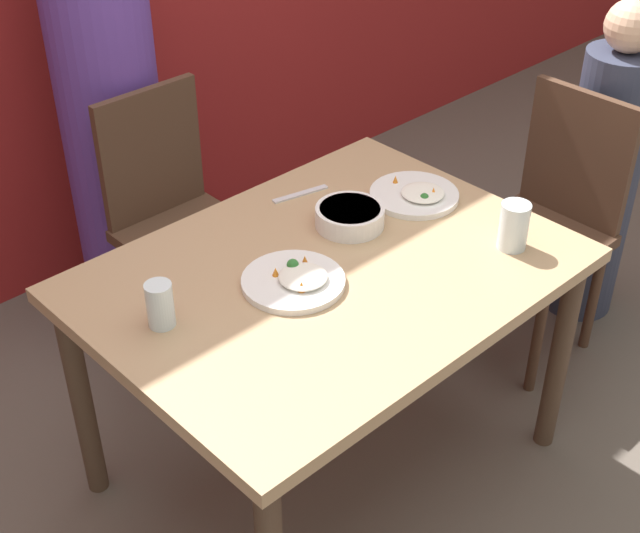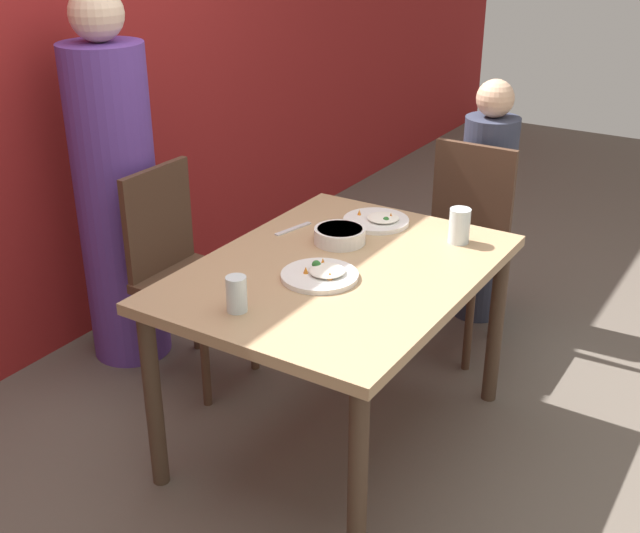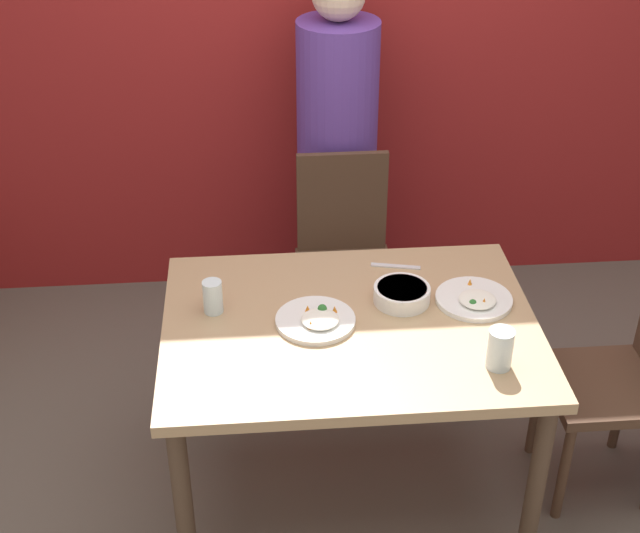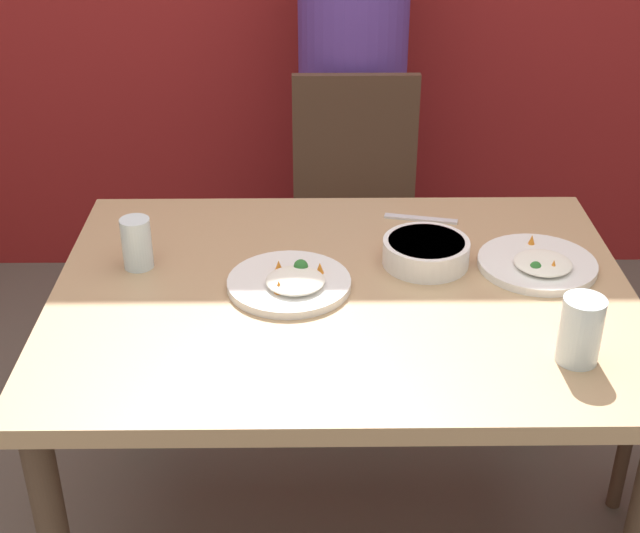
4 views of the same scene
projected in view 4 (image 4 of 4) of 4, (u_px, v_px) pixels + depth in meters
dining_table at (343, 322)px, 1.94m from camera, size 1.24×0.92×0.73m
chair_adult_spot at (355, 219)px, 2.71m from camera, size 0.40×0.40×0.91m
person_adult at (352, 105)px, 2.89m from camera, size 0.35×0.35×1.61m
bowl_curry at (426, 251)px, 1.98m from camera, size 0.19×0.19×0.06m
plate_rice_adult at (291, 282)px, 1.90m from camera, size 0.27×0.27×0.05m
plate_rice_child at (538, 264)px, 1.97m from camera, size 0.26×0.26×0.05m
glass_water_tall at (137, 243)px, 1.96m from camera, size 0.07×0.07×0.12m
glass_water_short at (581, 330)px, 1.64m from camera, size 0.08×0.08×0.13m
fork_steel at (421, 219)px, 2.19m from camera, size 0.18×0.06×0.01m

